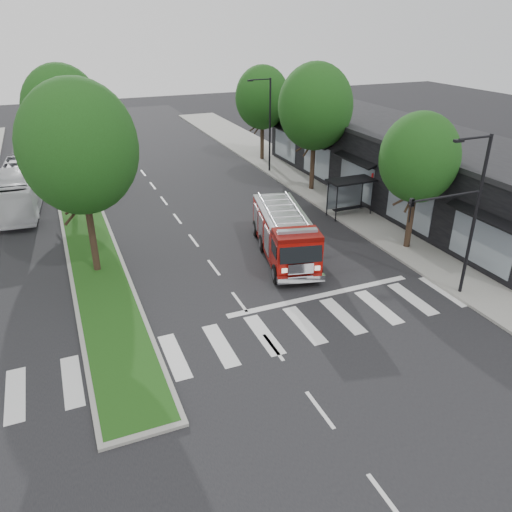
% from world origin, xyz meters
% --- Properties ---
extents(ground, '(140.00, 140.00, 0.00)m').
position_xyz_m(ground, '(0.00, 0.00, 0.00)').
color(ground, black).
rests_on(ground, ground).
extents(sidewalk_right, '(5.00, 80.00, 0.15)m').
position_xyz_m(sidewalk_right, '(12.50, 10.00, 0.07)').
color(sidewalk_right, gray).
rests_on(sidewalk_right, ground).
extents(median, '(3.00, 50.00, 0.15)m').
position_xyz_m(median, '(-6.00, 18.00, 0.08)').
color(median, gray).
rests_on(median, ground).
extents(storefront_row, '(8.00, 30.00, 5.00)m').
position_xyz_m(storefront_row, '(17.00, 10.00, 2.50)').
color(storefront_row, black).
rests_on(storefront_row, ground).
extents(bus_shelter, '(3.20, 1.60, 2.61)m').
position_xyz_m(bus_shelter, '(11.20, 8.15, 2.04)').
color(bus_shelter, black).
rests_on(bus_shelter, ground).
extents(tree_right_near, '(4.40, 4.40, 8.05)m').
position_xyz_m(tree_right_near, '(11.50, 2.00, 5.51)').
color(tree_right_near, black).
rests_on(tree_right_near, ground).
extents(tree_right_mid, '(5.60, 5.60, 9.72)m').
position_xyz_m(tree_right_mid, '(11.50, 14.00, 6.49)').
color(tree_right_mid, black).
rests_on(tree_right_mid, ground).
extents(tree_right_far, '(5.00, 5.00, 8.73)m').
position_xyz_m(tree_right_far, '(11.50, 24.00, 5.84)').
color(tree_right_far, black).
rests_on(tree_right_far, ground).
extents(tree_median_near, '(5.80, 5.80, 10.16)m').
position_xyz_m(tree_median_near, '(-6.00, 6.00, 6.81)').
color(tree_median_near, black).
rests_on(tree_median_near, ground).
extents(tree_median_far, '(5.60, 5.60, 9.72)m').
position_xyz_m(tree_median_far, '(-6.00, 20.00, 6.49)').
color(tree_median_far, black).
rests_on(tree_median_far, ground).
extents(streetlight_right_near, '(4.08, 0.22, 8.00)m').
position_xyz_m(streetlight_right_near, '(9.61, -3.50, 4.67)').
color(streetlight_right_near, black).
rests_on(streetlight_right_near, ground).
extents(streetlight_right_far, '(2.11, 0.20, 8.00)m').
position_xyz_m(streetlight_right_far, '(10.35, 20.00, 4.48)').
color(streetlight_right_far, black).
rests_on(streetlight_right_far, ground).
extents(fire_engine, '(4.19, 8.50, 2.83)m').
position_xyz_m(fire_engine, '(4.26, 3.90, 1.36)').
color(fire_engine, '#620805').
rests_on(fire_engine, ground).
extents(city_bus, '(3.34, 10.73, 2.94)m').
position_xyz_m(city_bus, '(-9.75, 18.59, 1.47)').
color(city_bus, silver).
rests_on(city_bus, ground).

